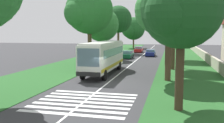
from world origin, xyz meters
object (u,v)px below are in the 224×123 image
roadside_tree_left_4 (118,20)px  utility_pole (166,38)px  trailing_car_0 (127,55)px  trailing_car_1 (151,53)px  roadside_tree_right_0 (173,12)px  coach_bus (103,56)px  roadside_tree_right_1 (173,10)px  roadside_tree_right_3 (169,20)px  roadside_tree_right_4 (168,9)px  roadside_tree_left_3 (89,12)px  roadside_tree_right_2 (180,11)px  roadside_tree_left_0 (101,25)px  trailing_car_2 (139,50)px  roadside_tree_left_1 (133,29)px

roadside_tree_left_4 → utility_pole: (-19.76, -11.33, -3.59)m
trailing_car_0 → trailing_car_1: 6.60m
roadside_tree_right_0 → coach_bus: bearing=155.4°
roadside_tree_right_1 → roadside_tree_right_3: bearing=1.2°
trailing_car_1 → roadside_tree_right_0: 10.80m
roadside_tree_right_4 → utility_pole: bearing=1.4°
trailing_car_1 → utility_pole: bearing=-166.9°
roadside_tree_left_3 → roadside_tree_right_2: (-18.33, -11.89, -1.61)m
roadside_tree_left_0 → roadside_tree_right_3: size_ratio=0.74×
trailing_car_0 → roadside_tree_left_0: bearing=122.4°
coach_bus → roadside_tree_right_0: bearing=-24.6°
coach_bus → trailing_car_2: bearing=0.0°
trailing_car_1 → roadside_tree_left_0: bearing=134.7°
coach_bus → roadside_tree_left_4: size_ratio=1.03×
roadside_tree_left_3 → roadside_tree_left_4: 22.64m
roadside_tree_left_0 → roadside_tree_right_0: size_ratio=0.80×
trailing_car_2 → coach_bus: bearing=-180.0°
trailing_car_1 → trailing_car_2: size_ratio=1.00×
roadside_tree_left_1 → roadside_tree_right_4: size_ratio=0.89×
roadside_tree_left_4 → roadside_tree_right_3: size_ratio=0.87×
roadside_tree_right_1 → trailing_car_0: bearing=32.6°
trailing_car_2 → roadside_tree_left_4: roadside_tree_left_4 is taller
roadside_tree_left_0 → roadside_tree_left_3: 9.17m
roadside_tree_right_0 → utility_pole: roadside_tree_right_0 is taller
roadside_tree_right_1 → roadside_tree_right_2: bearing=-179.0°
roadside_tree_left_3 → utility_pole: roadside_tree_left_3 is taller
utility_pole → roadside_tree_right_0: bearing=-6.5°
trailing_car_1 → trailing_car_2: bearing=21.2°
roadside_tree_left_0 → roadside_tree_right_2: roadside_tree_left_0 is taller
coach_bus → trailing_car_1: 23.66m
trailing_car_0 → trailing_car_1: size_ratio=1.00×
roadside_tree_right_1 → roadside_tree_right_4: bearing=175.8°
roadside_tree_right_3 → utility_pole: bearing=-179.7°
trailing_car_1 → roadside_tree_left_0: size_ratio=0.47×
trailing_car_2 → roadside_tree_right_0: roadside_tree_right_0 is taller
coach_bus → trailing_car_2: (32.58, 0.00, -1.48)m
trailing_car_1 → roadside_tree_right_2: 36.11m
trailing_car_1 → roadside_tree_right_2: size_ratio=0.50×
roadside_tree_right_1 → roadside_tree_right_2: size_ratio=1.23×
trailing_car_0 → roadside_tree_right_3: 40.96m
trailing_car_0 → roadside_tree_right_1: size_ratio=0.40×
roadside_tree_left_3 → trailing_car_0: bearing=-16.8°
roadside_tree_right_0 → roadside_tree_right_3: (40.55, 1.12, 0.40)m
roadside_tree_right_0 → roadside_tree_right_3: size_ratio=0.92×
roadside_tree_right_1 → trailing_car_1: bearing=13.1°
roadside_tree_right_2 → roadside_tree_right_4: bearing=5.3°
trailing_car_2 → roadside_tree_right_1: size_ratio=0.40×
roadside_tree_left_4 → utility_pole: bearing=-150.2°
roadside_tree_right_1 → roadside_tree_right_3: roadside_tree_right_3 is taller
roadside_tree_left_4 → roadside_tree_right_4: bearing=-159.7°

